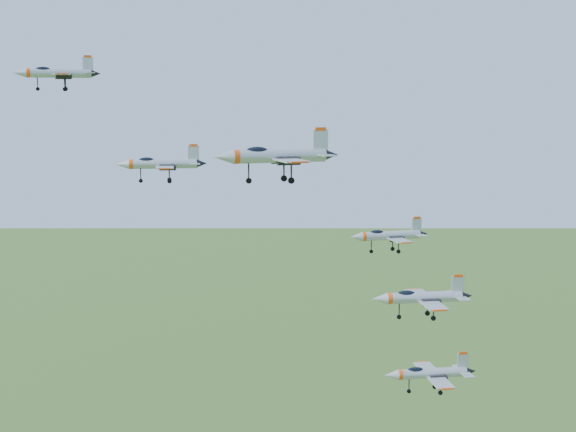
{
  "coord_description": "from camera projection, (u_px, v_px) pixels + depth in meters",
  "views": [
    {
      "loc": [
        -2.81,
        -105.84,
        156.27
      ],
      "look_at": [
        4.58,
        -3.16,
        141.6
      ],
      "focal_mm": 50.0,
      "sensor_mm": 36.0,
      "label": 1
    }
  ],
  "objects": [
    {
      "name": "jet_lead",
      "position": [
        56.0,
        73.0,
        115.35
      ],
      "size": [
        12.16,
        10.3,
        3.29
      ],
      "rotation": [
        0.0,
        0.0,
        0.26
      ],
      "color": "#A5ABB1"
    },
    {
      "name": "jet_left_high",
      "position": [
        160.0,
        164.0,
        105.66
      ],
      "size": [
        12.05,
        9.98,
        3.22
      ],
      "rotation": [
        0.0,
        0.0,
        0.08
      ],
      "color": "#A5ABB1"
    },
    {
      "name": "jet_right_high",
      "position": [
        276.0,
        156.0,
        84.59
      ],
      "size": [
        13.7,
        11.6,
        3.7
      ],
      "rotation": [
        0.0,
        0.0,
        0.25
      ],
      "color": "#A5ABB1"
    },
    {
      "name": "jet_left_low",
      "position": [
        388.0,
        235.0,
        111.87
      ],
      "size": [
        11.67,
        9.81,
        3.13
      ],
      "rotation": [
        0.0,
        0.0,
        0.2
      ],
      "color": "#A5ABB1"
    },
    {
      "name": "jet_right_low",
      "position": [
        421.0,
        297.0,
        97.92
      ],
      "size": [
        12.78,
        10.58,
        3.42
      ],
      "rotation": [
        0.0,
        0.0,
        0.07
      ],
      "color": "#A5ABB1"
    },
    {
      "name": "jet_trail",
      "position": [
        429.0,
        373.0,
        107.99
      ],
      "size": [
        12.94,
        10.71,
        3.46
      ],
      "rotation": [
        0.0,
        0.0,
        0.08
      ],
      "color": "#A5ABB1"
    }
  ]
}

